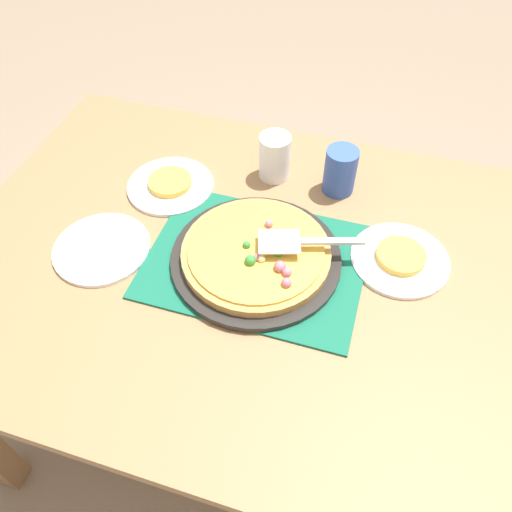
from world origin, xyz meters
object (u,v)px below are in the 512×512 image
cup_near (275,157)px  plate_far_right (400,259)px  cup_far (340,171)px  pizza_server (301,241)px  served_slice_left (170,182)px  plate_near_left (171,186)px  served_slice_right (401,256)px  plate_side (102,249)px  pizza_pan (256,258)px  pizza (256,253)px

cup_near → plate_far_right: bearing=-29.9°
cup_far → pizza_server: size_ratio=0.52×
served_slice_left → cup_near: 0.27m
plate_near_left → plate_far_right: bearing=-7.5°
served_slice_right → pizza_server: pizza_server is taller
plate_near_left → served_slice_left: size_ratio=2.00×
plate_side → cup_far: size_ratio=1.83×
plate_near_left → cup_far: (0.41, 0.12, 0.06)m
plate_near_left → pizza_server: (0.38, -0.14, 0.06)m
pizza_pan → served_slice_left: 0.33m
pizza → pizza_server: pizza_server is taller
pizza → plate_far_right: (0.31, 0.10, -0.03)m
pizza_pan → plate_near_left: 0.33m
pizza → pizza_server: bearing=18.0°
plate_far_right → cup_far: 0.27m
served_slice_left → pizza_server: 0.41m
cup_near → pizza_server: (0.13, -0.27, 0.01)m
pizza_pan → served_slice_right: size_ratio=3.45×
pizza_pan → served_slice_left: bearing=148.3°
pizza → pizza_server: (0.09, 0.03, 0.03)m
plate_near_left → plate_far_right: 0.59m
served_slice_left → plate_side: bearing=-105.2°
plate_far_right → pizza_pan: bearing=-162.6°
pizza → plate_near_left: pizza is taller
pizza → plate_side: size_ratio=1.50×
cup_far → pizza_server: (-0.03, -0.26, 0.01)m
plate_side → served_slice_left: bearing=74.8°
served_slice_right → pizza: bearing=-162.4°
plate_near_left → cup_far: bearing=16.1°
plate_near_left → served_slice_left: served_slice_left is taller
pizza_pan → plate_side: pizza_pan is taller
pizza → pizza_pan: bearing=147.3°
pizza → served_slice_left: 0.33m
served_slice_right → plate_side: bearing=-165.8°
pizza_server → plate_near_left: bearing=158.9°
cup_far → served_slice_right: bearing=-47.4°
plate_side → cup_near: cup_near is taller
plate_side → served_slice_left: (0.07, 0.24, 0.01)m
plate_near_left → served_slice_left: 0.01m
plate_side → pizza: bearing=11.1°
cup_near → cup_far: same height
plate_far_right → served_slice_left: 0.60m
pizza_pan → cup_far: 0.32m
served_slice_left → cup_near: bearing=27.1°
plate_near_left → cup_far: size_ratio=1.83×
plate_far_right → cup_far: size_ratio=1.83×
plate_far_right → cup_near: 0.41m
plate_side → cup_near: size_ratio=1.83×
plate_near_left → served_slice_left: bearing=0.0°
plate_side → pizza_server: size_ratio=0.95×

